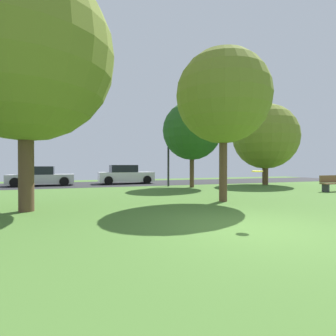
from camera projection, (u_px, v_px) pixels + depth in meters
ground_plane at (254, 228)px, 6.17m from camera, size 44.00×44.00×0.00m
road_strip at (125, 183)px, 21.21m from camera, size 44.00×6.40×0.01m
oak_tree_right at (265, 137)px, 19.84m from camera, size 4.83×4.83×6.04m
maple_tree_far at (26, 54)px, 8.40m from camera, size 5.56×5.56×7.80m
birch_tree_lone at (223, 97)px, 10.72m from camera, size 3.83×3.83×6.18m
oak_tree_left at (192, 131)px, 17.48m from camera, size 3.86×3.86×5.68m
frisbee_disc at (257, 171)px, 6.54m from camera, size 0.33×0.33×0.03m
parked_car_silver at (41, 177)px, 18.96m from camera, size 4.36×2.00×1.38m
parked_car_white at (125, 175)px, 21.11m from camera, size 4.25×2.00×1.48m
park_bench at (332, 183)px, 14.81m from camera, size 1.60×0.45×0.90m
street_lamp_post at (168, 154)px, 18.41m from camera, size 0.14×0.14×4.50m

